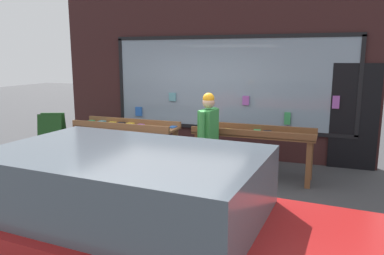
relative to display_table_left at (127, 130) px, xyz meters
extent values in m
plane|color=#38383A|center=(1.33, -1.05, -0.72)|extent=(40.00, 40.00, 0.00)
cube|color=#331919|center=(1.33, 1.35, 1.16)|extent=(7.15, 0.20, 3.77)
cube|color=gray|center=(1.83, 1.22, 0.92)|extent=(5.27, 0.03, 1.98)
cube|color=black|center=(1.83, 1.22, 1.91)|extent=(5.35, 0.06, 0.08)
cube|color=black|center=(1.83, 1.22, -0.07)|extent=(5.35, 0.06, 0.08)
cube|color=black|center=(-0.80, 1.22, 0.92)|extent=(0.08, 0.06, 1.98)
cube|color=black|center=(4.47, 1.22, 0.92)|extent=(0.08, 0.06, 1.98)
cube|color=#2659B2|center=(-0.34, 1.18, 0.20)|extent=(0.17, 0.03, 0.22)
cube|color=#5999A5|center=(0.54, 1.18, 0.58)|extent=(0.17, 0.03, 0.19)
cube|color=silver|center=(1.42, 1.18, 0.20)|extent=(0.16, 0.03, 0.18)
cube|color=#994CA5|center=(2.25, 1.18, 0.57)|extent=(0.14, 0.03, 0.20)
cube|color=#338C4C|center=(3.13, 1.18, 0.23)|extent=(0.12, 0.03, 0.26)
cube|color=#994CA5|center=(4.05, 1.18, 0.61)|extent=(0.13, 0.03, 0.25)
cube|color=black|center=(4.41, 1.22, 0.33)|extent=(0.90, 0.04, 2.10)
cube|color=brown|center=(-1.01, -0.24, -0.34)|extent=(0.09, 0.09, 0.77)
cube|color=brown|center=(1.00, -0.25, -0.34)|extent=(0.09, 0.09, 0.77)
cube|color=brown|center=(-1.00, 0.24, -0.34)|extent=(0.09, 0.09, 0.77)
cube|color=brown|center=(1.01, 0.23, -0.34)|extent=(0.09, 0.09, 0.77)
cube|color=brown|center=(0.00, 0.00, 0.07)|extent=(2.21, 0.66, 0.04)
cube|color=brown|center=(0.00, -0.30, 0.13)|extent=(2.21, 0.08, 0.12)
cube|color=brown|center=(0.00, 0.29, 0.13)|extent=(2.21, 0.08, 0.12)
cube|color=#338C4C|center=(-0.98, 0.14, 0.10)|extent=(0.14, 0.20, 0.02)
cube|color=#5999A5|center=(-0.72, 0.17, 0.10)|extent=(0.14, 0.20, 0.03)
cube|color=yellow|center=(-0.46, 0.16, 0.10)|extent=(0.16, 0.20, 0.02)
cube|color=black|center=(-0.21, 0.10, 0.10)|extent=(0.14, 0.20, 0.03)
cube|color=yellow|center=(-0.02, 0.15, 0.10)|extent=(0.15, 0.22, 0.02)
cube|color=#994CA5|center=(0.27, 0.04, 0.10)|extent=(0.19, 0.25, 0.03)
cube|color=#994CA5|center=(0.50, -0.02, 0.10)|extent=(0.19, 0.25, 0.02)
cube|color=black|center=(0.75, -0.06, 0.10)|extent=(0.15, 0.20, 0.03)
cube|color=#2659B2|center=(0.98, 0.16, 0.10)|extent=(0.13, 0.23, 0.02)
cube|color=brown|center=(1.65, -0.24, -0.32)|extent=(0.09, 0.09, 0.81)
cube|color=brown|center=(3.66, -0.26, -0.32)|extent=(0.09, 0.09, 0.81)
cube|color=brown|center=(1.66, 0.25, -0.32)|extent=(0.09, 0.09, 0.81)
cube|color=brown|center=(3.67, 0.23, -0.32)|extent=(0.09, 0.09, 0.81)
cube|color=brown|center=(2.66, 0.00, 0.11)|extent=(2.21, 0.68, 0.04)
cube|color=brown|center=(2.66, -0.30, 0.17)|extent=(2.21, 0.08, 0.12)
cube|color=brown|center=(2.66, 0.29, 0.17)|extent=(2.21, 0.08, 0.12)
cube|color=#994CA5|center=(1.67, -0.08, 0.13)|extent=(0.19, 0.22, 0.02)
cube|color=yellow|center=(1.91, -0.10, 0.14)|extent=(0.19, 0.24, 0.02)
cube|color=yellow|center=(2.16, -0.03, 0.14)|extent=(0.15, 0.23, 0.03)
cube|color=#2659B2|center=(2.41, -0.11, 0.14)|extent=(0.18, 0.21, 0.02)
cube|color=#338C4C|center=(2.69, 0.18, 0.14)|extent=(0.15, 0.23, 0.02)
cube|color=black|center=(2.90, 0.07, 0.14)|extent=(0.18, 0.24, 0.03)
cube|color=#5999A5|center=(3.13, -0.07, 0.14)|extent=(0.18, 0.24, 0.02)
cube|color=yellow|center=(3.41, -0.20, 0.14)|extent=(0.16, 0.23, 0.02)
cube|color=black|center=(3.59, -0.14, 0.14)|extent=(0.19, 0.24, 0.03)
cylinder|color=black|center=(1.98, -0.71, -0.33)|extent=(0.14, 0.14, 0.78)
cylinder|color=black|center=(1.99, -0.56, -0.33)|extent=(0.14, 0.14, 0.78)
cube|color=#338C3F|center=(1.99, -0.64, 0.33)|extent=(0.26, 0.46, 0.55)
cylinder|color=#338C3F|center=(1.96, -0.92, 0.34)|extent=(0.09, 0.09, 0.52)
cylinder|color=#338C3F|center=(2.01, -0.36, 0.34)|extent=(0.09, 0.09, 0.52)
sphere|color=tan|center=(1.99, -0.64, 0.73)|extent=(0.21, 0.21, 0.21)
sphere|color=orange|center=(1.99, -0.64, 0.79)|extent=(0.20, 0.20, 0.20)
ellipsoid|color=#99724C|center=(1.63, -0.82, -0.41)|extent=(0.33, 0.44, 0.24)
ellipsoid|color=black|center=(1.63, -0.82, -0.40)|extent=(0.30, 0.29, 0.25)
sphere|color=#99724C|center=(1.57, -0.59, -0.36)|extent=(0.21, 0.21, 0.21)
cylinder|color=#99724C|center=(1.69, -1.04, -0.37)|extent=(0.05, 0.10, 0.12)
cylinder|color=#99724C|center=(1.66, -0.69, -0.62)|extent=(0.04, 0.04, 0.20)
cylinder|color=#99724C|center=(1.54, -0.72, -0.62)|extent=(0.04, 0.04, 0.20)
cylinder|color=#99724C|center=(1.72, -0.92, -0.62)|extent=(0.04, 0.04, 0.20)
cylinder|color=#99724C|center=(1.60, -0.95, -0.62)|extent=(0.04, 0.04, 0.20)
cube|color=#193F19|center=(-1.65, -0.40, -0.22)|extent=(0.55, 0.39, 1.00)
cube|color=brown|center=(-1.65, -0.40, -0.22)|extent=(0.53, 0.26, 0.07)
cube|color=#193F19|center=(-1.79, -0.06, -0.22)|extent=(0.55, 0.39, 1.00)
cube|color=brown|center=(-1.79, -0.06, -0.22)|extent=(0.53, 0.26, 0.07)
cube|color=#A51919|center=(2.25, -3.89, -0.15)|extent=(4.41, 1.99, 0.55)
cube|color=#4C5660|center=(2.25, -3.89, 0.41)|extent=(2.50, 1.66, 0.56)
cylinder|color=black|center=(3.72, -3.12, -0.42)|extent=(0.61, 0.22, 0.60)
cylinder|color=black|center=(0.89, -2.94, -0.42)|extent=(0.61, 0.22, 0.60)
camera|label=1|loc=(3.91, -6.70, 1.51)|focal=35.00mm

